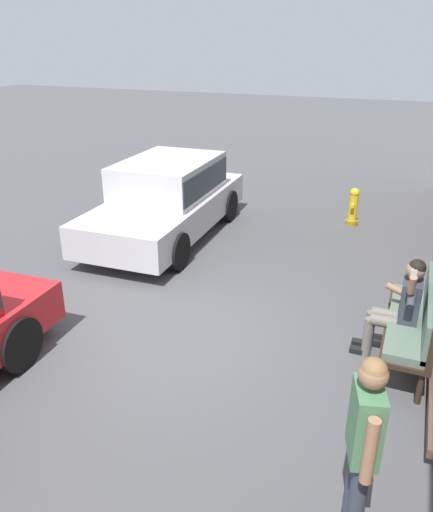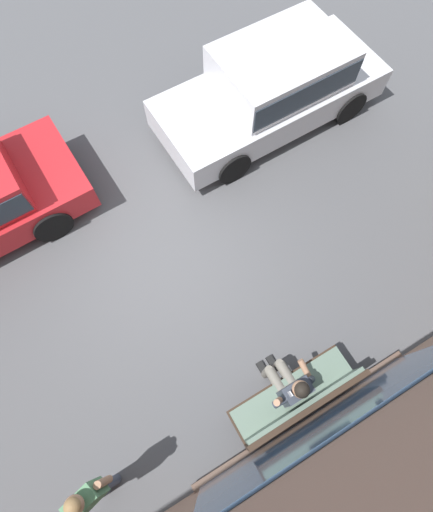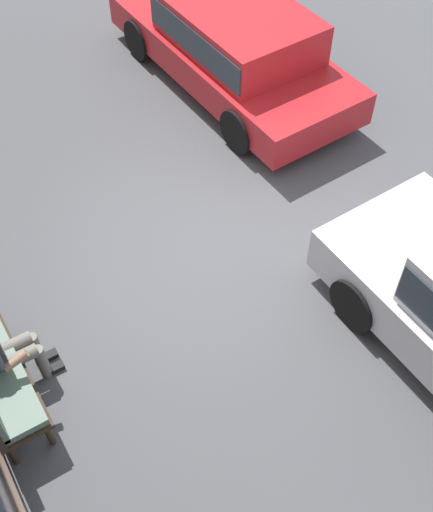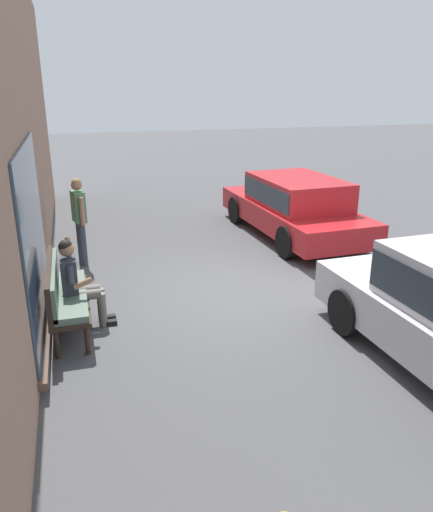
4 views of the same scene
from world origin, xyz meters
name	(u,v)px [view 3 (image 3 of 4)]	position (x,y,z in m)	size (l,w,h in m)	color
ground_plane	(198,249)	(0.00, 0.00, 0.00)	(60.00, 60.00, 0.00)	#4C4C4F
person_on_phone	(1,347)	(-0.59, 2.67, 0.72)	(0.73, 0.74, 1.36)	#6B665B
parked_car_mid	(234,42)	(2.77, -2.31, 0.78)	(4.73, 2.11, 1.41)	red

